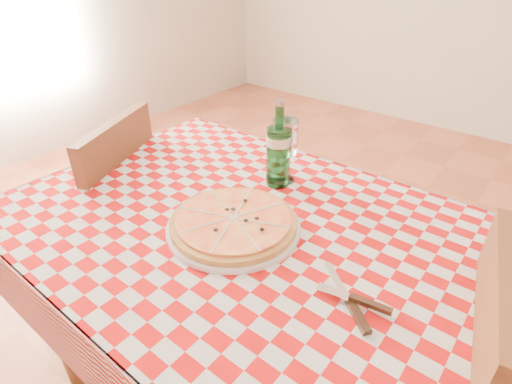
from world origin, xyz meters
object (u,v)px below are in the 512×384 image
(pizza_plate, at_px, (233,222))
(wine_glass, at_px, (284,151))
(dining_table, at_px, (248,254))
(chair_far, at_px, (107,216))
(water_bottle, at_px, (279,144))

(pizza_plate, xyz_separation_m, wine_glass, (-0.05, 0.28, 0.07))
(dining_table, bearing_deg, pizza_plate, -111.67)
(chair_far, bearing_deg, dining_table, 158.19)
(pizza_plate, bearing_deg, wine_glass, 99.43)
(wine_glass, bearing_deg, pizza_plate, -80.57)
(dining_table, relative_size, chair_far, 1.35)
(wine_glass, bearing_deg, water_bottle, -90.87)
(dining_table, relative_size, pizza_plate, 3.57)
(water_bottle, relative_size, wine_glass, 1.33)
(dining_table, xyz_separation_m, chair_far, (-0.66, -0.03, -0.15))
(chair_far, height_order, pizza_plate, chair_far)
(dining_table, height_order, wine_glass, wine_glass)
(wine_glass, bearing_deg, chair_far, -155.61)
(chair_far, relative_size, water_bottle, 3.48)
(pizza_plate, distance_m, wine_glass, 0.30)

